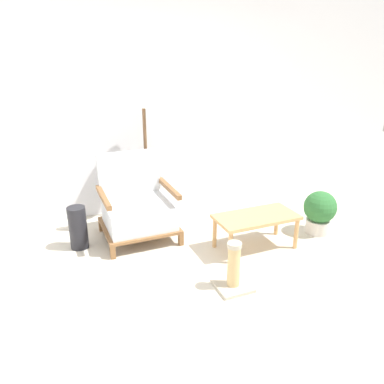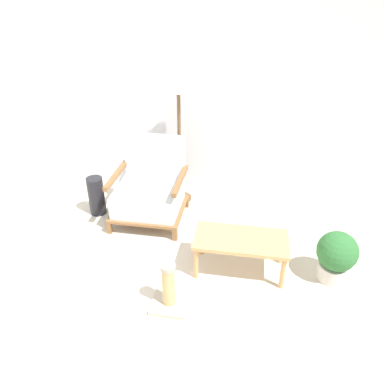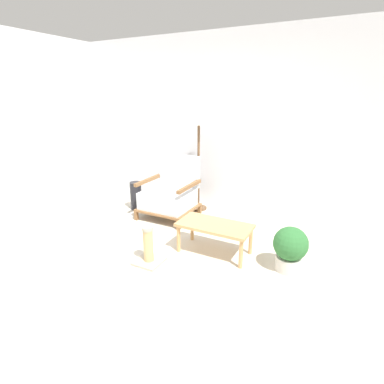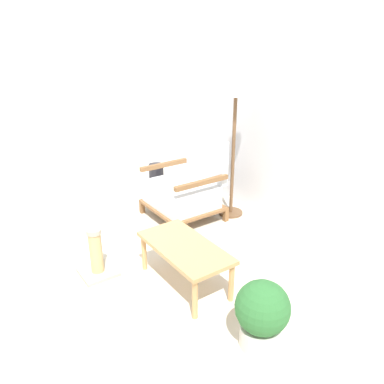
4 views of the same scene
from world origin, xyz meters
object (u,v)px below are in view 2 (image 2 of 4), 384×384
(vase, at_px, (96,196))
(potted_plant, at_px, (336,255))
(floor_lamp, at_px, (178,92))
(coffee_table, at_px, (241,242))
(armchair, at_px, (150,191))
(scratching_post, at_px, (169,290))

(vase, xyz_separation_m, potted_plant, (2.56, -0.69, 0.04))
(floor_lamp, height_order, coffee_table, floor_lamp)
(armchair, height_order, potted_plant, armchair)
(armchair, xyz_separation_m, potted_plant, (1.92, -0.70, -0.08))
(armchair, bearing_deg, vase, -178.76)
(coffee_table, relative_size, potted_plant, 1.73)
(potted_plant, bearing_deg, floor_lamp, 144.97)
(floor_lamp, xyz_separation_m, vase, (-0.89, -0.48, -1.12))
(floor_lamp, distance_m, vase, 1.51)
(armchair, relative_size, floor_lamp, 0.57)
(armchair, height_order, coffee_table, armchair)
(armchair, distance_m, potted_plant, 2.04)
(vase, xyz_separation_m, scratching_post, (1.15, -1.26, -0.07))
(floor_lamp, relative_size, potted_plant, 3.22)
(coffee_table, height_order, vase, vase)
(potted_plant, relative_size, scratching_post, 1.12)
(armchair, height_order, vase, armchair)
(vase, bearing_deg, armchair, 1.24)
(armchair, relative_size, coffee_table, 1.06)
(vase, height_order, potted_plant, potted_plant)
(coffee_table, bearing_deg, vase, 157.17)
(coffee_table, distance_m, scratching_post, 0.80)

